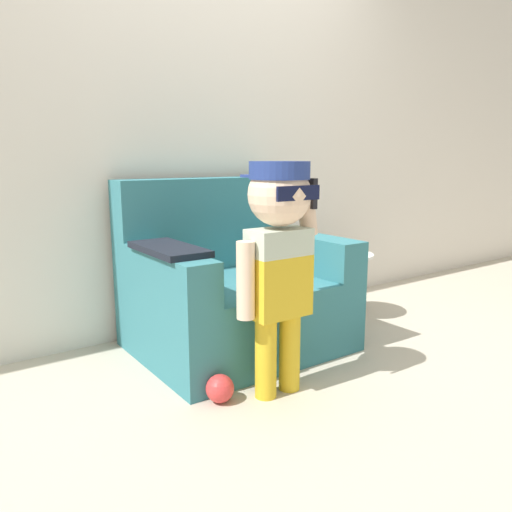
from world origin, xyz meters
name	(u,v)px	position (x,y,z in m)	size (l,w,h in m)	color
ground_plane	(274,353)	(0.00, 0.00, 0.00)	(10.00, 10.00, 0.00)	#BCB29E
wall_back	(206,113)	(0.00, 0.69, 1.30)	(10.00, 0.05, 2.60)	silver
armchair	(232,290)	(-0.11, 0.24, 0.32)	(1.09, 0.87, 0.92)	teal
person_child	(278,243)	(-0.27, -0.38, 0.68)	(0.42, 0.31, 1.02)	gold
side_table	(341,279)	(0.72, 0.23, 0.26)	(0.40, 0.40, 0.43)	white
toy_ball	(220,389)	(-0.53, -0.30, 0.06)	(0.12, 0.12, 0.12)	#D13838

